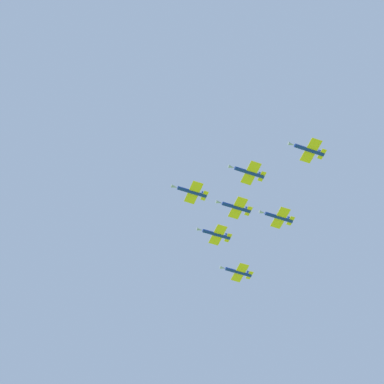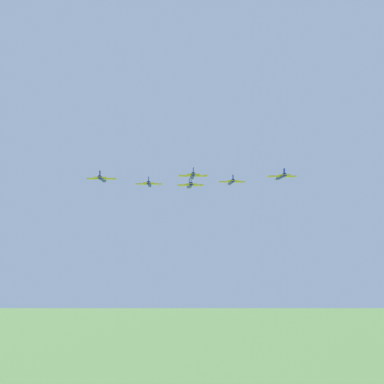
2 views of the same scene
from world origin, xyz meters
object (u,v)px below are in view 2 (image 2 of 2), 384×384
Objects in this scene: jet_port_inner at (149,184)px; jet_port_trail at (193,176)px; jet_port_outer at (191,185)px; jet_starboard_outer at (102,179)px; jet_starboard_inner at (231,182)px; jet_center_rear at (281,176)px; jet_lead at (189,186)px.

jet_port_inner is 1.00× the size of jet_port_trail.
jet_port_inner is 1.00× the size of jet_port_outer.
jet_starboard_outer reaches higher than jet_port_outer.
jet_starboard_inner reaches higher than jet_port_outer.
jet_port_trail is (15.39, -23.65, 0.75)m from jet_starboard_outer.
jet_starboard_inner is 14.17m from jet_port_outer.
jet_center_rear reaches higher than jet_port_inner.
jet_starboard_inner is 44.40m from jet_starboard_outer.
jet_starboard_inner reaches higher than jet_port_inner.
jet_port_outer is at bearing 90.00° from jet_port_trail.
jet_center_rear is at bearing -18.43° from jet_port_inner.
jet_center_rear reaches higher than jet_port_outer.
jet_starboard_inner is at bearing 135.00° from jet_center_rear.
jet_port_outer is 30.84m from jet_center_rear.
jet_center_rear is (7.72, -29.80, 1.71)m from jet_port_outer.
jet_lead is 15.49m from jet_port_outer.
jet_starboard_outer is 56.16m from jet_center_rear.
jet_starboard_outer is at bearing 174.29° from jet_port_trail.
jet_starboard_outer is at bearing -155.77° from jet_port_outer.
jet_port_inner is at bearing 129.81° from jet_port_trail.
jet_lead is 1.00× the size of jet_center_rear.
jet_starboard_outer is (-39.47, 4.32, -0.53)m from jet_lead.
jet_starboard_inner is (17.58, -21.90, 0.84)m from jet_port_inner.
jet_starboard_outer is 1.00× the size of jet_port_trail.
jet_port_trail reaches higher than jet_starboard_outer.
jet_port_inner is 1.00× the size of jet_starboard_inner.
jet_port_outer is 15.51m from jet_port_trail.
jet_starboard_inner is 1.00× the size of jet_port_trail.
jet_port_trail reaches higher than jet_starboard_inner.
jet_lead reaches higher than jet_port_outer.
jet_port_outer is (7.69, -11.83, -0.44)m from jet_port_inner.
jet_lead is 1.00× the size of jet_port_inner.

